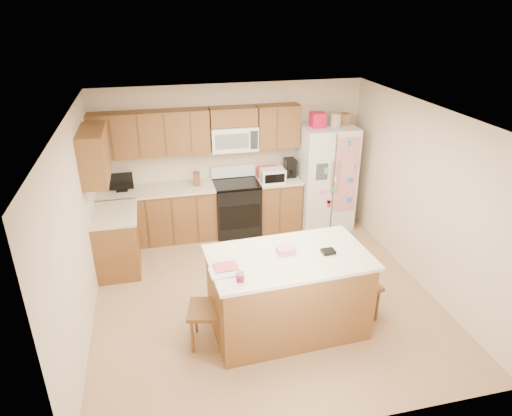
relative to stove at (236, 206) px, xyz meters
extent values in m
plane|color=#9A7658|center=(0.00, -1.94, -0.47)|extent=(4.50, 4.50, 0.00)
cube|color=beige|center=(0.00, 0.31, 0.78)|extent=(4.50, 0.10, 2.50)
cube|color=beige|center=(0.00, -4.19, 0.78)|extent=(4.50, 0.10, 2.50)
cube|color=beige|center=(-2.25, -1.94, 0.78)|extent=(0.10, 4.50, 2.50)
cube|color=beige|center=(2.25, -1.94, 0.78)|extent=(0.10, 4.50, 2.50)
cube|color=white|center=(0.00, -1.94, 2.03)|extent=(4.50, 4.50, 0.04)
cube|color=brown|center=(-1.31, 0.01, -0.03)|extent=(1.87, 0.60, 0.88)
cube|color=brown|center=(0.74, 0.01, -0.03)|extent=(0.72, 0.60, 0.88)
cube|color=brown|center=(-1.95, -0.76, -0.03)|extent=(0.60, 0.95, 0.88)
cube|color=beige|center=(-1.31, 0.00, 0.43)|extent=(1.87, 0.64, 0.04)
cube|color=beige|center=(0.74, 0.00, 0.43)|extent=(0.72, 0.64, 0.04)
cube|color=beige|center=(-1.94, -0.76, 0.43)|extent=(0.64, 0.95, 0.04)
cube|color=brown|center=(-1.32, 0.15, 1.33)|extent=(1.85, 0.33, 0.70)
cube|color=brown|center=(0.75, 0.15, 1.33)|extent=(0.70, 0.33, 0.70)
cube|color=brown|center=(0.00, 0.15, 1.53)|extent=(0.76, 0.33, 0.29)
cube|color=brown|center=(-2.08, -0.76, 1.33)|extent=(0.33, 0.95, 0.70)
cube|color=#4D371B|center=(-1.90, -0.02, 1.33)|extent=(0.02, 0.01, 0.66)
cube|color=#4D371B|center=(-1.90, -0.29, -0.03)|extent=(0.02, 0.01, 0.84)
cube|color=#4D371B|center=(-1.50, -0.02, 1.33)|extent=(0.02, 0.01, 0.66)
cube|color=#4D371B|center=(-1.50, -0.29, -0.03)|extent=(0.02, 0.01, 0.84)
cube|color=#4D371B|center=(-1.10, -0.02, 1.33)|extent=(0.02, 0.01, 0.66)
cube|color=#4D371B|center=(-1.10, -0.29, -0.03)|extent=(0.02, 0.01, 0.84)
cube|color=#4D371B|center=(-0.70, -0.02, 1.33)|extent=(0.01, 0.01, 0.66)
cube|color=#4D371B|center=(-0.70, -0.29, -0.03)|extent=(0.01, 0.01, 0.84)
cube|color=#4D371B|center=(0.70, -0.02, 1.33)|extent=(0.01, 0.01, 0.66)
cube|color=#4D371B|center=(0.70, -0.29, -0.03)|extent=(0.01, 0.01, 0.84)
cube|color=white|center=(0.00, 0.12, 1.18)|extent=(0.76, 0.38, 0.40)
cube|color=slate|center=(-0.06, -0.07, 1.18)|extent=(0.54, 0.01, 0.24)
cube|color=#262626|center=(0.30, -0.07, 1.18)|extent=(0.12, 0.01, 0.30)
cube|color=brown|center=(-0.65, 0.01, 0.56)|extent=(0.10, 0.14, 0.22)
cube|color=black|center=(-1.85, 0.03, 0.46)|extent=(0.18, 0.12, 0.02)
cube|color=black|center=(-1.85, 0.03, 0.62)|extent=(0.38, 0.03, 0.28)
cube|color=red|center=(0.58, 0.09, 0.54)|extent=(0.35, 0.22, 0.18)
cube|color=white|center=(0.60, -0.14, 0.56)|extent=(0.40, 0.28, 0.23)
cube|color=black|center=(0.60, -0.28, 0.56)|extent=(0.34, 0.01, 0.15)
cube|color=black|center=(0.96, 0.06, 0.61)|extent=(0.18, 0.22, 0.32)
cylinder|color=black|center=(0.96, -0.01, 0.54)|extent=(0.12, 0.12, 0.12)
cube|color=black|center=(0.00, -0.01, -0.03)|extent=(0.76, 0.64, 0.88)
cube|color=black|center=(0.00, -0.33, -0.05)|extent=(0.68, 0.01, 0.42)
cube|color=black|center=(0.00, -0.01, 0.43)|extent=(0.76, 0.64, 0.03)
cube|color=white|center=(0.00, 0.25, 0.56)|extent=(0.76, 0.10, 0.20)
cube|color=white|center=(1.57, -0.06, 0.43)|extent=(0.90, 0.75, 1.80)
cube|color=#4C4C4C|center=(1.57, -0.44, 0.43)|extent=(0.02, 0.01, 1.75)
cube|color=silver|center=(1.52, -0.47, 0.58)|extent=(0.02, 0.03, 0.55)
cube|color=silver|center=(1.62, -0.47, 0.58)|extent=(0.02, 0.03, 0.55)
cube|color=#3F3F44|center=(1.35, -0.44, 0.68)|extent=(0.20, 0.01, 0.28)
cube|color=#D84C59|center=(1.77, -0.44, 0.58)|extent=(0.42, 0.01, 1.30)
cube|color=red|center=(1.37, -0.06, 1.45)|extent=(0.22, 0.22, 0.24)
cylinder|color=tan|center=(1.67, -0.11, 1.44)|extent=(0.18, 0.18, 0.22)
cube|color=olive|center=(1.85, 0.02, 1.42)|extent=(0.18, 0.20, 0.18)
cube|color=brown|center=(0.12, -2.68, 0.02)|extent=(1.84, 1.10, 0.98)
cube|color=beige|center=(0.12, -2.68, 0.53)|extent=(1.92, 1.18, 0.04)
cylinder|color=red|center=(-0.53, -3.05, 0.58)|extent=(0.08, 0.08, 0.06)
cylinder|color=white|center=(-0.53, -3.05, 0.59)|extent=(0.09, 0.09, 0.09)
cube|color=pink|center=(0.10, -2.60, 0.58)|extent=(0.21, 0.16, 0.07)
cube|color=black|center=(0.58, -2.72, 0.57)|extent=(0.16, 0.13, 0.04)
cube|color=white|center=(-0.68, -2.86, 0.56)|extent=(0.31, 0.26, 0.02)
cube|color=#D84C4C|center=(-0.64, -2.78, 0.57)|extent=(0.27, 0.21, 0.01)
cylinder|color=white|center=(-0.22, -2.96, 0.56)|extent=(0.13, 0.06, 0.01)
cube|color=brown|center=(-0.88, -2.73, -0.01)|extent=(0.50, 0.52, 0.05)
cylinder|color=brown|center=(-0.99, -2.52, -0.25)|extent=(0.04, 0.04, 0.45)
cylinder|color=brown|center=(-1.07, -2.86, -0.25)|extent=(0.04, 0.04, 0.45)
cylinder|color=brown|center=(-0.69, -2.59, -0.25)|extent=(0.04, 0.04, 0.45)
cylinder|color=brown|center=(-0.76, -2.93, -0.25)|extent=(0.04, 0.04, 0.45)
cylinder|color=brown|center=(-0.67, -2.61, 0.26)|extent=(0.02, 0.02, 0.50)
cylinder|color=brown|center=(-0.69, -2.69, 0.26)|extent=(0.02, 0.02, 0.50)
cylinder|color=brown|center=(-0.71, -2.77, 0.26)|extent=(0.02, 0.02, 0.50)
cylinder|color=brown|center=(-0.72, -2.84, 0.26)|extent=(0.02, 0.02, 0.50)
cylinder|color=brown|center=(-0.74, -2.92, 0.26)|extent=(0.02, 0.02, 0.50)
cube|color=brown|center=(-0.71, -2.77, 0.51)|extent=(0.13, 0.41, 0.05)
cube|color=brown|center=(0.10, -2.08, -0.06)|extent=(0.41, 0.40, 0.04)
cylinder|color=brown|center=(0.25, -1.93, -0.28)|extent=(0.03, 0.03, 0.40)
cylinder|color=brown|center=(-0.07, -1.95, -0.28)|extent=(0.03, 0.03, 0.40)
cylinder|color=brown|center=(0.27, -2.20, -0.28)|extent=(0.03, 0.03, 0.40)
cylinder|color=brown|center=(-0.05, -2.23, -0.28)|extent=(0.03, 0.03, 0.40)
cylinder|color=brown|center=(0.25, -2.22, 0.18)|extent=(0.02, 0.02, 0.45)
cylinder|color=brown|center=(0.18, -2.23, 0.18)|extent=(0.02, 0.02, 0.45)
cylinder|color=brown|center=(0.11, -2.23, 0.18)|extent=(0.02, 0.02, 0.45)
cylinder|color=brown|center=(0.04, -2.24, 0.18)|extent=(0.02, 0.02, 0.45)
cylinder|color=brown|center=(-0.03, -2.24, 0.18)|extent=(0.02, 0.02, 0.45)
cube|color=brown|center=(0.11, -2.23, 0.41)|extent=(0.37, 0.06, 0.05)
cube|color=brown|center=(1.07, -2.66, -0.01)|extent=(0.48, 0.50, 0.05)
cylinder|color=brown|center=(1.26, -2.81, -0.25)|extent=(0.04, 0.04, 0.45)
cylinder|color=brown|center=(1.20, -2.46, -0.25)|extent=(0.04, 0.04, 0.45)
cylinder|color=brown|center=(0.95, -2.86, -0.25)|extent=(0.04, 0.04, 0.45)
cylinder|color=brown|center=(0.89, -2.51, -0.25)|extent=(0.04, 0.04, 0.45)
cylinder|color=brown|center=(0.92, -2.84, 0.27)|extent=(0.02, 0.02, 0.50)
cylinder|color=brown|center=(0.91, -2.76, 0.27)|extent=(0.02, 0.02, 0.50)
cylinder|color=brown|center=(0.90, -2.69, 0.27)|extent=(0.02, 0.02, 0.50)
cylinder|color=brown|center=(0.89, -2.61, 0.27)|extent=(0.02, 0.02, 0.50)
cylinder|color=brown|center=(0.88, -2.53, 0.27)|extent=(0.02, 0.02, 0.50)
cube|color=brown|center=(0.90, -2.69, 0.52)|extent=(0.10, 0.42, 0.05)
camera|label=1|loc=(-1.29, -7.02, 3.26)|focal=32.00mm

